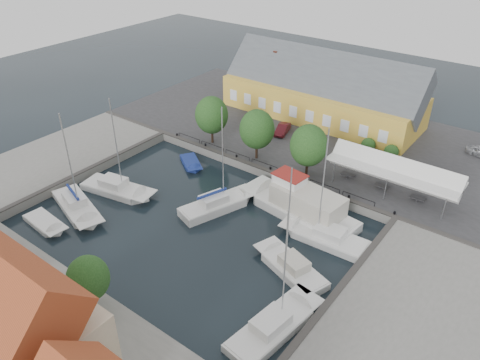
# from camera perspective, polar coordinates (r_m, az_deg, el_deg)

# --- Properties ---
(ground) EXTENTS (140.00, 140.00, 0.00)m
(ground) POSITION_cam_1_polar(r_m,az_deg,el_deg) (48.86, -4.25, -4.43)
(ground) COLOR black
(ground) RESTS_ON ground
(north_quay) EXTENTS (56.00, 26.00, 1.00)m
(north_quay) POSITION_cam_1_polar(r_m,az_deg,el_deg) (65.12, 9.08, 5.47)
(north_quay) COLOR #2D2D30
(north_quay) RESTS_ON ground
(west_quay) EXTENTS (12.00, 24.00, 1.00)m
(west_quay) POSITION_cam_1_polar(r_m,az_deg,el_deg) (62.47, -21.02, 2.48)
(west_quay) COLOR slate
(west_quay) RESTS_ON ground
(east_quay) EXTENTS (12.00, 24.00, 1.00)m
(east_quay) POSITION_cam_1_polar(r_m,az_deg,el_deg) (39.45, 19.70, -16.28)
(east_quay) COLOR slate
(east_quay) RESTS_ON ground
(south_bank) EXTENTS (56.00, 14.00, 1.00)m
(south_bank) POSITION_cam_1_polar(r_m,az_deg,el_deg) (39.56, -25.54, -17.77)
(south_bank) COLOR slate
(south_bank) RESTS_ON ground
(quay_edge_fittings) EXTENTS (56.00, 24.72, 0.40)m
(quay_edge_fittings) POSITION_cam_1_polar(r_m,az_deg,el_deg) (51.27, -0.82, -1.01)
(quay_edge_fittings) COLOR #383533
(quay_edge_fittings) RESTS_ON north_quay
(warehouse) EXTENTS (28.56, 14.00, 9.55)m
(warehouse) POSITION_cam_1_polar(r_m,az_deg,el_deg) (69.08, 9.64, 10.51)
(warehouse) COLOR gold
(warehouse) RESTS_ON north_quay
(tent_canopy) EXTENTS (14.00, 4.00, 2.83)m
(tent_canopy) POSITION_cam_1_polar(r_m,az_deg,el_deg) (51.99, 18.27, 1.12)
(tent_canopy) COLOR silver
(tent_canopy) RESTS_ON north_quay
(quay_trees) EXTENTS (18.20, 4.20, 6.30)m
(quay_trees) POSITION_cam_1_polar(r_m,az_deg,el_deg) (55.62, 2.08, 6.20)
(quay_trees) COLOR black
(quay_trees) RESTS_ON north_quay
(car_red) EXTENTS (2.26, 3.97, 1.24)m
(car_red) POSITION_cam_1_polar(r_m,az_deg,el_deg) (63.55, 5.21, 6.19)
(car_red) COLOR #551319
(car_red) RESTS_ON north_quay
(center_sailboat) EXTENTS (5.23, 8.95, 12.01)m
(center_sailboat) POSITION_cam_1_polar(r_m,az_deg,el_deg) (49.65, -2.86, -3.21)
(center_sailboat) COLOR white
(center_sailboat) RESTS_ON ground
(trawler) EXTENTS (13.80, 5.60, 5.00)m
(trawler) POSITION_cam_1_polar(r_m,az_deg,el_deg) (48.74, 7.54, -3.28)
(trawler) COLOR white
(trawler) RESTS_ON ground
(east_boat_a) EXTENTS (8.86, 3.28, 12.27)m
(east_boat_a) POSITION_cam_1_polar(r_m,az_deg,el_deg) (46.11, 10.41, -7.03)
(east_boat_a) COLOR white
(east_boat_a) RESTS_ON ground
(east_boat_b) EXTENTS (8.17, 4.96, 10.79)m
(east_boat_b) POSITION_cam_1_polar(r_m,az_deg,el_deg) (42.33, 6.27, -10.73)
(east_boat_b) COLOR white
(east_boat_b) RESTS_ON ground
(east_boat_c) EXTENTS (4.00, 9.27, 11.43)m
(east_boat_c) POSITION_cam_1_polar(r_m,az_deg,el_deg) (37.53, 4.11, -17.55)
(east_boat_c) COLOR white
(east_boat_c) RESTS_ON ground
(west_boat_c) EXTENTS (9.17, 4.43, 11.89)m
(west_boat_c) POSITION_cam_1_polar(r_m,az_deg,el_deg) (54.25, -14.77, -1.17)
(west_boat_c) COLOR white
(west_boat_c) RESTS_ON ground
(west_boat_d) EXTENTS (9.27, 5.22, 11.94)m
(west_boat_d) POSITION_cam_1_polar(r_m,az_deg,el_deg) (52.47, -19.23, -3.19)
(west_boat_d) COLOR white
(west_boat_d) RESTS_ON ground
(launch_sw) EXTENTS (5.73, 2.53, 0.98)m
(launch_sw) POSITION_cam_1_polar(r_m,az_deg,el_deg) (51.37, -22.62, -5.01)
(launch_sw) COLOR white
(launch_sw) RESTS_ON ground
(launch_nw) EXTENTS (4.83, 4.10, 0.88)m
(launch_nw) POSITION_cam_1_polar(r_m,az_deg,el_deg) (58.23, -5.97, 1.96)
(launch_nw) COLOR navy
(launch_nw) RESTS_ON ground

